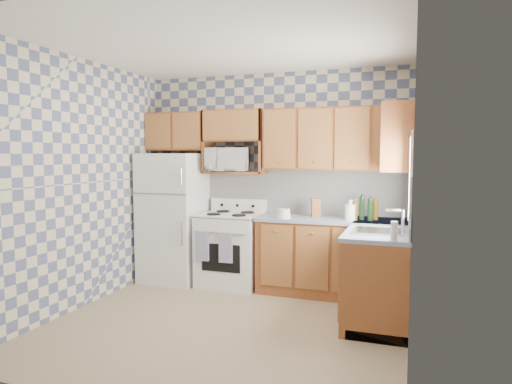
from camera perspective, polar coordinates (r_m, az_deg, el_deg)
floor at (r=4.68m, az=-3.72°, el=-16.15°), size 3.40×3.40×0.00m
back_wall at (r=5.89m, az=2.24°, el=1.63°), size 3.40×0.02×2.70m
right_wall at (r=4.05m, az=18.97°, el=-0.04°), size 0.02×3.20×2.70m
backsplash_back at (r=5.79m, az=6.00°, el=0.06°), size 2.60×0.02×0.56m
backsplash_right at (r=4.86m, az=18.83°, el=-1.06°), size 0.02×1.60×0.56m
refrigerator at (r=6.12m, az=-10.27°, el=-3.13°), size 0.75×0.70×1.68m
stove_body at (r=5.86m, az=-3.16°, el=-7.28°), size 0.76×0.65×0.90m
cooktop at (r=5.79m, az=-3.18°, el=-2.86°), size 0.76×0.65×0.02m
backguard at (r=6.03m, az=-2.19°, el=-1.64°), size 0.76×0.08×0.17m
dish_towel_left at (r=5.63m, az=-6.73°, el=-6.76°), size 0.17×0.02×0.36m
dish_towel_right at (r=5.50m, az=-3.82°, el=-7.00°), size 0.17×0.02×0.36m
base_cabinets_back at (r=5.54m, az=9.57°, el=-8.15°), size 1.75×0.60×0.88m
base_cabinets_right at (r=5.00m, az=15.22°, el=-9.68°), size 0.60×1.60×0.88m
countertop_back at (r=5.45m, az=9.63°, el=-3.44°), size 1.77×0.63×0.04m
countertop_right at (r=4.90m, az=15.27°, el=-4.46°), size 0.63×1.60×0.04m
upper_cabinets_back at (r=5.54m, az=10.00°, el=6.53°), size 1.75×0.33×0.74m
upper_cabinets_fridge at (r=6.24m, az=-9.71°, el=7.43°), size 0.82×0.33×0.50m
upper_cabinets_right at (r=5.29m, az=17.35°, el=6.48°), size 0.33×0.70×0.74m
microwave_shelf at (r=5.89m, az=-2.61°, el=2.45°), size 0.80×0.33×0.03m
microwave at (r=5.90m, az=-3.58°, el=4.08°), size 0.64×0.52×0.31m
sink at (r=4.55m, az=15.05°, el=-4.83°), size 0.48×0.40×0.03m
window at (r=4.49m, az=18.83°, el=1.69°), size 0.02×0.66×0.86m
bottle_0 at (r=5.37m, az=13.10°, el=-1.96°), size 0.06×0.06×0.27m
bottle_1 at (r=5.30m, az=14.10°, el=-2.16°), size 0.06×0.06×0.25m
bottle_2 at (r=5.40m, az=14.72°, el=-2.15°), size 0.06×0.06×0.23m
bottle_3 at (r=5.30m, az=12.25°, el=-2.32°), size 0.06×0.06×0.22m
knife_block at (r=5.50m, az=7.49°, el=-1.95°), size 0.13×0.13×0.23m
electric_kettle at (r=5.33m, az=11.77°, el=-2.47°), size 0.14×0.14×0.18m
food_containers at (r=5.36m, az=3.47°, el=-2.70°), size 0.17×0.17×0.11m
soap_bottle at (r=4.14m, az=16.89°, el=-4.70°), size 0.06×0.06×0.17m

